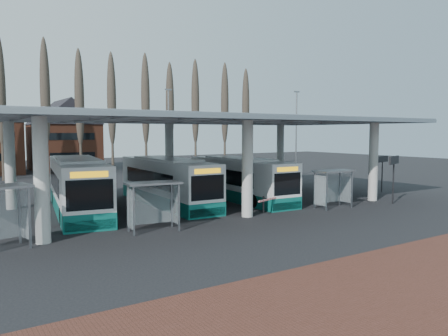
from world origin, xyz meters
TOP-DOWN VIEW (x-y plane):
  - ground at (0.00, 0.00)m, footprint 140.00×140.00m
  - station_canopy at (0.00, 8.00)m, footprint 32.00×16.00m
  - poplar_row at (0.00, 33.00)m, footprint 45.10×1.10m
  - lamp_post_b at (6.00, 26.00)m, footprint 0.80×0.16m
  - lamp_post_c at (20.00, 20.00)m, footprint 0.80×0.16m
  - bus_0 at (-8.46, 9.96)m, footprint 4.71×13.20m
  - bus_1 at (-2.12, 9.62)m, footprint 3.02×12.35m
  - bus_2 at (3.63, 8.59)m, footprint 3.05×11.98m
  - shelter_1 at (-6.56, 2.06)m, footprint 2.99×1.74m
  - shelter_2 at (6.85, 1.89)m, footprint 2.88×1.48m
  - info_sign_0 at (11.90, 0.61)m, footprint 2.25×1.01m
  - info_sign_1 at (16.41, 4.99)m, footprint 2.11×0.67m
  - barrier at (1.58, 2.50)m, footprint 2.15×0.98m

SIDE VIEW (x-z plane):
  - ground at x=0.00m, z-range 0.00..0.00m
  - barrier at x=1.58m, z-range 0.31..1.43m
  - bus_2 at x=3.63m, z-range -0.09..3.21m
  - bus_1 at x=-2.12m, z-range -0.10..3.31m
  - bus_0 at x=-8.46m, z-range -0.10..3.49m
  - shelter_1 at x=-6.56m, z-range 0.60..3.24m
  - shelter_2 at x=6.85m, z-range 0.60..3.25m
  - info_sign_1 at x=16.41m, z-range 1.09..4.30m
  - info_sign_0 at x=11.90m, z-range 1.20..4.73m
  - lamp_post_b at x=6.00m, z-range 0.25..10.42m
  - lamp_post_c at x=20.00m, z-range 0.25..10.42m
  - station_canopy at x=0.00m, z-range 2.51..8.85m
  - poplar_row at x=0.00m, z-range 1.53..16.03m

